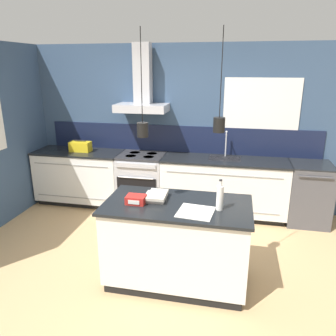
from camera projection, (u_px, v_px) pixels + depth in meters
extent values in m
plane|color=tan|center=(149.00, 269.00, 3.81)|extent=(16.00, 16.00, 0.00)
cube|color=#354C6B|center=(180.00, 128.00, 5.31)|extent=(5.60, 0.06, 2.60)
cube|color=#141C38|center=(179.00, 139.00, 5.33)|extent=(4.42, 0.02, 0.43)
cube|color=white|center=(261.00, 110.00, 4.93)|extent=(1.12, 0.01, 0.96)
cube|color=black|center=(261.00, 110.00, 4.94)|extent=(1.04, 0.01, 0.88)
cube|color=#B5B5BA|center=(142.00, 108.00, 5.08)|extent=(0.80, 0.46, 0.12)
cube|color=#B5B5BA|center=(143.00, 74.00, 5.01)|extent=(0.26, 0.20, 0.90)
cylinder|color=black|center=(141.00, 76.00, 3.01)|extent=(0.01, 0.01, 0.86)
cylinder|color=black|center=(143.00, 130.00, 3.15)|extent=(0.11, 0.11, 0.14)
sphere|color=#F9D18C|center=(143.00, 130.00, 3.15)|extent=(0.06, 0.06, 0.06)
cylinder|color=black|center=(222.00, 73.00, 2.92)|extent=(0.01, 0.01, 0.79)
cylinder|color=black|center=(219.00, 125.00, 3.06)|extent=(0.11, 0.11, 0.14)
sphere|color=#F9D18C|center=(219.00, 125.00, 3.06)|extent=(0.06, 0.06, 0.06)
cube|color=black|center=(84.00, 199.00, 5.72)|extent=(1.39, 0.56, 0.09)
cube|color=white|center=(81.00, 175.00, 5.56)|extent=(1.44, 0.62, 0.79)
cube|color=gray|center=(70.00, 165.00, 5.18)|extent=(1.26, 0.01, 0.01)
cube|color=gray|center=(73.00, 197.00, 5.35)|extent=(1.26, 0.01, 0.01)
cube|color=black|center=(79.00, 152.00, 5.44)|extent=(1.46, 0.64, 0.03)
cube|color=black|center=(222.00, 210.00, 5.25)|extent=(1.84, 0.56, 0.09)
cube|color=white|center=(223.00, 185.00, 5.09)|extent=(1.89, 0.62, 0.79)
cube|color=gray|center=(223.00, 175.00, 4.72)|extent=(1.67, 0.01, 0.01)
cube|color=gray|center=(221.00, 210.00, 4.88)|extent=(1.67, 0.01, 0.01)
cube|color=black|center=(225.00, 160.00, 4.97)|extent=(1.92, 0.64, 0.03)
cube|color=#262628|center=(225.00, 159.00, 5.01)|extent=(0.48, 0.34, 0.01)
cylinder|color=#B5B5BA|center=(226.00, 144.00, 5.07)|extent=(0.02, 0.02, 0.39)
sphere|color=#B5B5BA|center=(227.00, 132.00, 5.02)|extent=(0.03, 0.03, 0.03)
cylinder|color=#B5B5BA|center=(226.00, 134.00, 4.97)|extent=(0.02, 0.12, 0.02)
cube|color=#B5B5BA|center=(142.00, 183.00, 5.36)|extent=(0.72, 0.62, 0.87)
cube|color=black|center=(137.00, 191.00, 5.08)|extent=(0.62, 0.02, 0.44)
cylinder|color=#B5B5BA|center=(136.00, 178.00, 4.99)|extent=(0.54, 0.02, 0.02)
cube|color=#B5B5BA|center=(136.00, 166.00, 4.95)|extent=(0.62, 0.02, 0.07)
cube|color=#2D2D30|center=(142.00, 156.00, 5.23)|extent=(0.72, 0.60, 0.04)
cylinder|color=black|center=(135.00, 153.00, 5.35)|extent=(0.17, 0.17, 0.00)
cylinder|color=black|center=(152.00, 153.00, 5.29)|extent=(0.17, 0.17, 0.00)
cylinder|color=black|center=(131.00, 156.00, 5.15)|extent=(0.17, 0.17, 0.00)
cylinder|color=black|center=(148.00, 157.00, 5.09)|extent=(0.17, 0.17, 0.00)
cube|color=#4C4C51|center=(308.00, 194.00, 4.86)|extent=(0.59, 0.62, 0.89)
cube|color=black|center=(312.00, 165.00, 4.72)|extent=(0.59, 0.62, 0.02)
cylinder|color=#4C4C51|center=(316.00, 177.00, 4.44)|extent=(0.44, 0.02, 0.02)
cube|color=black|center=(177.00, 276.00, 3.62)|extent=(1.41, 0.74, 0.09)
cube|color=white|center=(177.00, 240.00, 3.49)|extent=(1.46, 0.77, 0.79)
cube|color=black|center=(177.00, 205.00, 3.37)|extent=(1.51, 0.82, 0.03)
cylinder|color=silver|center=(220.00, 198.00, 3.19)|extent=(0.07, 0.07, 0.25)
cylinder|color=silver|center=(221.00, 183.00, 3.14)|extent=(0.03, 0.03, 0.06)
cylinder|color=#262628|center=(221.00, 180.00, 3.13)|extent=(0.03, 0.03, 0.01)
cube|color=silver|center=(155.00, 197.00, 3.48)|extent=(0.23, 0.29, 0.04)
cube|color=beige|center=(157.00, 195.00, 3.45)|extent=(0.20, 0.31, 0.03)
cube|color=red|center=(136.00, 199.00, 3.36)|extent=(0.20, 0.15, 0.08)
cube|color=white|center=(134.00, 202.00, 3.29)|extent=(0.12, 0.01, 0.04)
cube|color=silver|center=(196.00, 212.00, 3.17)|extent=(0.37, 0.37, 0.01)
cube|color=gold|center=(80.00, 147.00, 5.40)|extent=(0.34, 0.18, 0.16)
cylinder|color=black|center=(80.00, 141.00, 5.37)|extent=(0.20, 0.02, 0.02)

